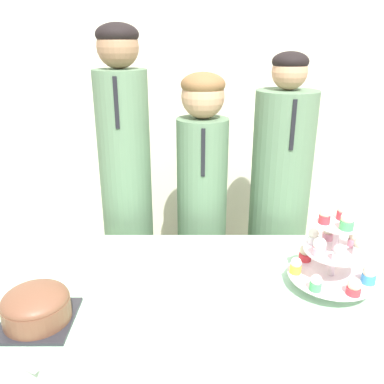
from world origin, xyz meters
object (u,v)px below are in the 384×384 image
(round_cake, at_px, (35,306))
(student_2, at_px, (276,220))
(cupcake_stand, at_px, (333,254))
(student_1, at_px, (201,220))
(student_0, at_px, (126,204))

(round_cake, height_order, student_2, student_2)
(cupcake_stand, distance_m, student_1, 0.81)
(round_cake, distance_m, student_1, 1.00)
(cupcake_stand, xyz_separation_m, student_1, (-0.44, 0.65, -0.17))
(student_0, bearing_deg, student_2, 0.00)
(cupcake_stand, bearing_deg, student_1, 124.01)
(cupcake_stand, distance_m, student_2, 0.68)
(round_cake, xyz_separation_m, student_1, (0.53, 0.84, -0.10))
(student_1, bearing_deg, cupcake_stand, -55.99)
(student_0, distance_m, student_1, 0.38)
(round_cake, relative_size, cupcake_stand, 0.71)
(student_1, bearing_deg, student_2, 0.00)
(round_cake, distance_m, student_2, 1.24)
(student_1, distance_m, student_2, 0.38)
(round_cake, height_order, student_0, student_0)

